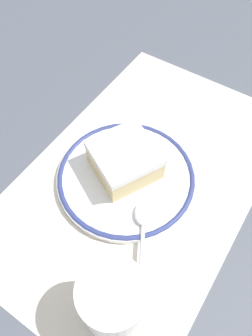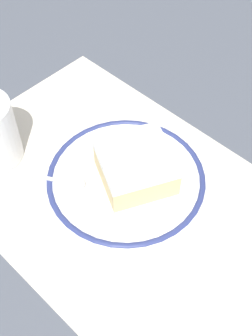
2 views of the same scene
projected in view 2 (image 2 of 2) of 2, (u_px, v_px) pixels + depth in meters
name	position (u px, v px, depth m)	size (l,w,h in m)	color
ground_plane	(126.00, 199.00, 0.58)	(2.40, 2.40, 0.00)	#4C515B
placemat	(126.00, 199.00, 0.58)	(0.52, 0.32, 0.00)	beige
plate	(126.00, 179.00, 0.59)	(0.21, 0.21, 0.01)	white
cake_slice	(136.00, 166.00, 0.57)	(0.12, 0.12, 0.05)	beige
spoon	(58.00, 180.00, 0.58)	(0.13, 0.08, 0.01)	silver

